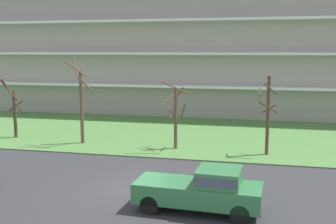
{
  "coord_description": "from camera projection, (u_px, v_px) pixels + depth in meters",
  "views": [
    {
      "loc": [
        5.77,
        -18.71,
        6.85
      ],
      "look_at": [
        0.19,
        6.0,
        3.05
      ],
      "focal_mm": 43.76,
      "sensor_mm": 36.0,
      "label": 1
    }
  ],
  "objects": [
    {
      "name": "apartment_building",
      "position": [
        209.0,
        38.0,
        45.45
      ],
      "size": [
        48.77,
        11.59,
        16.4
      ],
      "color": "#9E938C",
      "rests_on": "ground"
    },
    {
      "name": "tree_right",
      "position": [
        268.0,
        114.0,
        26.57
      ],
      "size": [
        1.24,
        1.26,
        5.26
      ],
      "color": "#4C3828",
      "rests_on": "ground"
    },
    {
      "name": "tree_left",
      "position": [
        81.0,
        102.0,
        29.83
      ],
      "size": [
        1.81,
        1.24,
        6.59
      ],
      "color": "brown",
      "rests_on": "ground"
    },
    {
      "name": "ground",
      "position": [
        138.0,
        190.0,
        20.32
      ],
      "size": [
        160.0,
        160.0,
        0.0
      ],
      "primitive_type": "plane",
      "color": "#2D2D30"
    },
    {
      "name": "grass_lawn_strip",
      "position": [
        187.0,
        134.0,
        33.82
      ],
      "size": [
        80.0,
        16.0,
        0.08
      ],
      "primitive_type": "cube",
      "color": "#477238",
      "rests_on": "ground"
    },
    {
      "name": "pickup_green_center_left",
      "position": [
        203.0,
        189.0,
        17.46
      ],
      "size": [
        5.5,
        2.29,
        1.95
      ],
      "rotation": [
        0.0,
        0.0,
        -0.05
      ],
      "color": "#2D6B3D",
      "rests_on": "ground"
    },
    {
      "name": "tree_center",
      "position": [
        176.0,
        114.0,
        28.26
      ],
      "size": [
        2.24,
        2.26,
        4.91
      ],
      "color": "brown",
      "rests_on": "ground"
    },
    {
      "name": "tree_far_left",
      "position": [
        14.0,
        110.0,
        31.95
      ],
      "size": [
        1.45,
        1.47,
        4.74
      ],
      "color": "#423023",
      "rests_on": "ground"
    }
  ]
}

